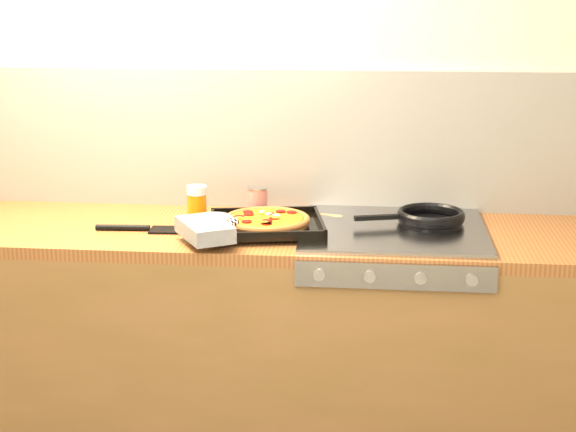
# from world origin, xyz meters

# --- Properties ---
(room_shell) EXTENTS (3.20, 3.20, 3.20)m
(room_shell) POSITION_xyz_m (0.00, 1.39, 1.15)
(room_shell) COLOR white
(room_shell) RESTS_ON ground
(counter_run) EXTENTS (3.20, 0.62, 0.90)m
(counter_run) POSITION_xyz_m (0.00, 1.10, 0.45)
(counter_run) COLOR brown
(counter_run) RESTS_ON ground
(stovetop) EXTENTS (0.60, 0.56, 0.02)m
(stovetop) POSITION_xyz_m (0.45, 1.10, 0.91)
(stovetop) COLOR gray
(stovetop) RESTS_ON counter_run
(pizza_on_tray) EXTENTS (0.49, 0.48, 0.06)m
(pizza_on_tray) POSITION_xyz_m (-0.02, 1.01, 0.94)
(pizza_on_tray) COLOR black
(pizza_on_tray) RESTS_ON stovetop
(frying_pan) EXTENTS (0.40, 0.28, 0.04)m
(frying_pan) POSITION_xyz_m (0.57, 1.16, 0.94)
(frying_pan) COLOR black
(frying_pan) RESTS_ON stovetop
(tomato_can) EXTENTS (0.08, 0.08, 0.10)m
(tomato_can) POSITION_xyz_m (-0.03, 1.26, 0.95)
(tomato_can) COLOR #A30D0D
(tomato_can) RESTS_ON counter_run
(juice_glass) EXTENTS (0.09, 0.09, 0.12)m
(juice_glass) POSITION_xyz_m (-0.23, 1.20, 0.96)
(juice_glass) COLOR #C86D0B
(juice_glass) RESTS_ON counter_run
(wooden_spoon) EXTENTS (0.30, 0.11, 0.02)m
(wooden_spoon) POSITION_xyz_m (0.16, 1.26, 0.91)
(wooden_spoon) COLOR #B47E4C
(wooden_spoon) RESTS_ON counter_run
(black_spatula) EXTENTS (0.28, 0.09, 0.02)m
(black_spatula) POSITION_xyz_m (-0.39, 1.03, 0.91)
(black_spatula) COLOR black
(black_spatula) RESTS_ON counter_run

